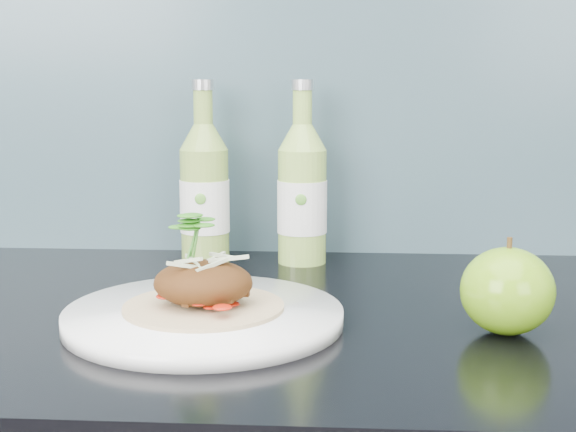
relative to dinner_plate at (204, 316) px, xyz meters
name	(u,v)px	position (x,y,z in m)	size (l,w,h in m)	color
dinner_plate	(204,316)	(0.00, 0.00, 0.00)	(0.36, 0.36, 0.02)	white
pork_taco	(203,280)	(0.00, 0.00, 0.04)	(0.16, 0.16, 0.10)	tan
green_apple	(507,291)	(0.29, -0.01, 0.03)	(0.12, 0.12, 0.09)	#5F8F0F
cider_bottle_left	(205,194)	(-0.05, 0.28, 0.08)	(0.07, 0.07, 0.24)	#82A645
cider_bottle_right	(302,194)	(0.08, 0.28, 0.08)	(0.08, 0.08, 0.24)	#94BE4F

